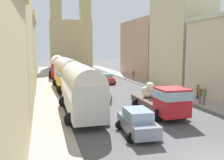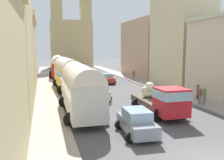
{
  "view_description": "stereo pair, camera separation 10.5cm",
  "coord_description": "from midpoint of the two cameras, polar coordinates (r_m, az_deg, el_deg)",
  "views": [
    {
      "loc": [
        -7.75,
        -9.21,
        5.38
      ],
      "look_at": [
        0.0,
        17.8,
        1.71
      ],
      "focal_mm": 39.59,
      "sensor_mm": 36.0,
      "label": 1
    },
    {
      "loc": [
        -7.65,
        -9.24,
        5.38
      ],
      "look_at": [
        0.0,
        17.8,
        1.71
      ],
      "focal_mm": 39.59,
      "sensor_mm": 36.0,
      "label": 2
    }
  ],
  "objects": [
    {
      "name": "building_left_1",
      "position": [
        22.09,
        -23.54,
        9.53
      ],
      "size": [
        4.52,
        13.1,
        12.77
      ],
      "color": "tan",
      "rests_on": "ground"
    },
    {
      "name": "pedestrian_2",
      "position": [
        26.92,
        19.32,
        -2.3
      ],
      "size": [
        0.43,
        0.43,
        1.78
      ],
      "color": "#1C1D49",
      "rests_on": "ground"
    },
    {
      "name": "building_left_2",
      "position": [
        35.37,
        -21.19,
        6.03
      ],
      "size": [
        5.39,
        12.25,
        9.59
      ],
      "color": "tan",
      "rests_on": "ground"
    },
    {
      "name": "car_5",
      "position": [
        37.53,
        -6.26,
        0.34
      ],
      "size": [
        2.36,
        4.08,
        1.55
      ],
      "color": "silver",
      "rests_on": "ground"
    },
    {
      "name": "car_1",
      "position": [
        49.15,
        -5.25,
        1.99
      ],
      "size": [
        2.34,
        3.98,
        1.47
      ],
      "color": "#1F2D32",
      "rests_on": "ground"
    },
    {
      "name": "pedestrian_0",
      "position": [
        40.58,
        5.12,
        1.25
      ],
      "size": [
        0.47,
        0.47,
        1.81
      ],
      "color": "#806B51",
      "rests_on": "ground"
    },
    {
      "name": "car_2",
      "position": [
        56.88,
        -6.07,
        2.77
      ],
      "size": [
        2.4,
        4.15,
        1.59
      ],
      "color": "silver",
      "rests_on": "ground"
    },
    {
      "name": "building_right_2",
      "position": [
        36.12,
        15.57,
        9.23
      ],
      "size": [
        5.46,
        9.63,
        13.3
      ],
      "color": "beige",
      "rests_on": "ground"
    },
    {
      "name": "car_3",
      "position": [
        15.62,
        5.92,
        -9.66
      ],
      "size": [
        2.33,
        3.97,
        1.62
      ],
      "color": "gray",
      "rests_on": "ground"
    },
    {
      "name": "car_4",
      "position": [
        25.84,
        -3.02,
        -2.77
      ],
      "size": [
        2.21,
        4.09,
        1.6
      ],
      "color": "silver",
      "rests_on": "ground"
    },
    {
      "name": "sidewalk_right",
      "position": [
        39.55,
        6.57,
        -0.33
      ],
      "size": [
        2.5,
        70.0,
        0.14
      ],
      "primitive_type": "cube",
      "color": "#A4978F",
      "rests_on": "ground"
    },
    {
      "name": "car_6",
      "position": [
        52.52,
        -9.32,
        2.33
      ],
      "size": [
        2.24,
        4.15,
        1.59
      ],
      "color": "#518A58",
      "rests_on": "ground"
    },
    {
      "name": "parked_bus_1",
      "position": [
        32.34,
        -10.24,
        1.77
      ],
      "size": [
        3.51,
        9.85,
        4.08
      ],
      "color": "yellow",
      "rests_on": "ground"
    },
    {
      "name": "ground_plane",
      "position": [
        37.43,
        -3.75,
        -0.85
      ],
      "size": [
        154.0,
        154.0,
        0.0
      ],
      "primitive_type": "plane",
      "color": "#515052"
    },
    {
      "name": "building_right_3",
      "position": [
        47.07,
        7.86,
        7.19
      ],
      "size": [
        5.27,
        14.16,
        10.48
      ],
      "color": "tan",
      "rests_on": "ground"
    },
    {
      "name": "pedestrian_1",
      "position": [
        24.24,
        20.61,
        -3.33
      ],
      "size": [
        0.52,
        0.52,
        1.85
      ],
      "color": "#796063",
      "rests_on": "ground"
    },
    {
      "name": "parked_bus_0",
      "position": [
        19.83,
        -7.14,
        -1.65
      ],
      "size": [
        3.26,
        9.29,
        4.08
      ],
      "color": "silver",
      "rests_on": "ground"
    },
    {
      "name": "cargo_truck_0",
      "position": [
        19.97,
        11.65,
        -4.49
      ],
      "size": [
        3.04,
        7.07,
        2.48
      ],
      "color": "red",
      "rests_on": "ground"
    },
    {
      "name": "parked_bus_2",
      "position": [
        46.41,
        -12.24,
        3.28
      ],
      "size": [
        3.53,
        9.25,
        3.94
      ],
      "color": "red",
      "rests_on": "ground"
    },
    {
      "name": "sidewalk_left",
      "position": [
        36.62,
        -14.92,
        -1.16
      ],
      "size": [
        2.5,
        70.0,
        0.14
      ],
      "primitive_type": "cube",
      "color": "#A3978D",
      "rests_on": "ground"
    },
    {
      "name": "car_0",
      "position": [
        37.82,
        -1.13,
        0.41
      ],
      "size": [
        2.5,
        4.3,
        1.5
      ],
      "color": "#AF2E2A",
      "rests_on": "ground"
    },
    {
      "name": "distant_church",
      "position": [
        67.51,
        -9.36,
        9.26
      ],
      "size": [
        10.68,
        7.07,
        22.08
      ],
      "color": "tan",
      "rests_on": "ground"
    },
    {
      "name": "pedestrian_3",
      "position": [
        24.55,
        19.71,
        -3.29
      ],
      "size": [
        0.44,
        0.44,
        1.76
      ],
      "color": "#7D6656",
      "rests_on": "ground"
    }
  ]
}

